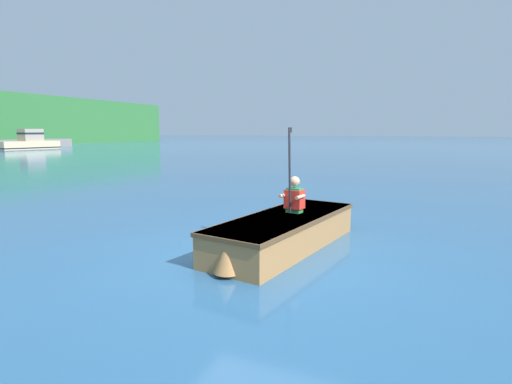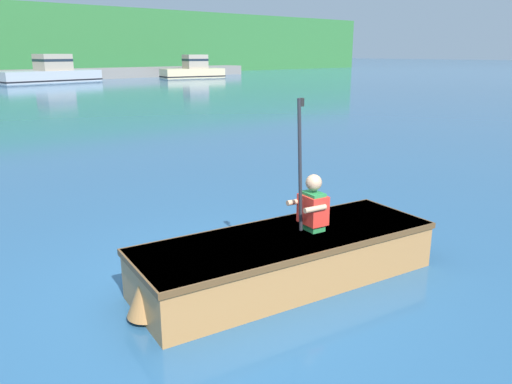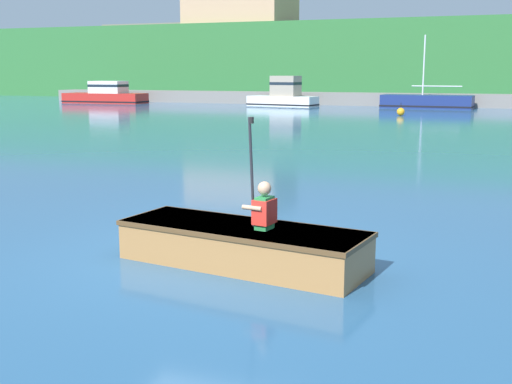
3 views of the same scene
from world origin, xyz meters
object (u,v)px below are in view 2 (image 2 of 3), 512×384
(moored_boat_dock_center_far, at_px, (50,73))
(person_paddler, at_px, (312,205))
(rowboat_foreground, at_px, (284,256))
(moored_boat_dock_center_near, at_px, (193,70))

(moored_boat_dock_center_far, bearing_deg, person_paddler, -105.00)
(person_paddler, bearing_deg, rowboat_foreground, 171.04)
(moored_boat_dock_center_near, relative_size, moored_boat_dock_center_far, 0.75)
(moored_boat_dock_center_near, bearing_deg, moored_boat_dock_center_far, 172.51)
(moored_boat_dock_center_near, height_order, rowboat_foreground, moored_boat_dock_center_near)
(rowboat_foreground, distance_m, person_paddler, 0.61)
(moored_boat_dock_center_far, relative_size, person_paddler, 5.86)
(rowboat_foreground, bearing_deg, moored_boat_dock_center_near, 57.75)
(rowboat_foreground, bearing_deg, moored_boat_dock_center_far, 74.49)
(moored_boat_dock_center_far, distance_m, person_paddler, 39.41)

